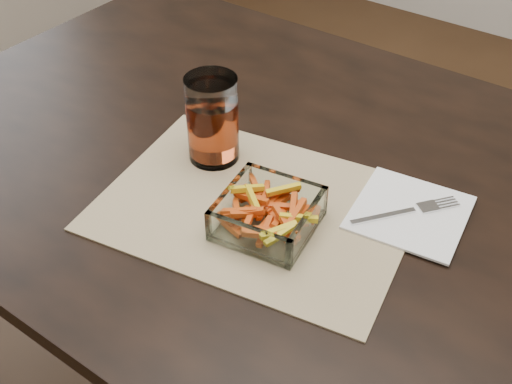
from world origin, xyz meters
TOP-DOWN VIEW (x-y plane):
  - dining_table at (0.00, 0.00)m, footprint 1.60×0.90m
  - placemat at (-0.08, -0.11)m, footprint 0.50×0.40m
  - glass_bowl at (-0.05, -0.13)m, footprint 0.15×0.15m
  - tumbler at (-0.21, -0.05)m, footprint 0.08×0.08m
  - napkin at (0.11, 0.01)m, footprint 0.18×0.18m
  - fork at (0.11, 0.01)m, footprint 0.12×0.14m

SIDE VIEW (x-z plane):
  - dining_table at x=0.00m, z-range 0.29..1.04m
  - placemat at x=-0.08m, z-range 0.75..0.75m
  - napkin at x=0.11m, z-range 0.75..0.76m
  - fork at x=0.11m, z-range 0.76..0.76m
  - glass_bowl at x=-0.05m, z-range 0.75..0.80m
  - tumbler at x=-0.21m, z-range 0.75..0.89m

